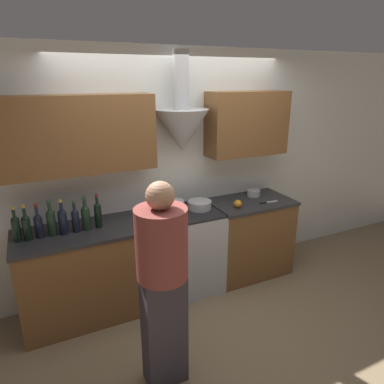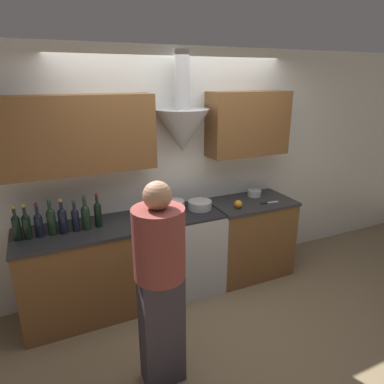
# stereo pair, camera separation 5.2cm
# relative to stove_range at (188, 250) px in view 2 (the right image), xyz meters

# --- Properties ---
(ground_plane) EXTENTS (12.00, 12.00, 0.00)m
(ground_plane) POSITION_rel_stove_range_xyz_m (0.00, -0.31, -0.47)
(ground_plane) COLOR #847051
(wall_back) EXTENTS (8.40, 0.56, 2.60)m
(wall_back) POSITION_rel_stove_range_xyz_m (-0.07, 0.27, 1.00)
(wall_back) COLOR silver
(wall_back) RESTS_ON ground_plane
(counter_left) EXTENTS (1.40, 0.62, 0.93)m
(counter_left) POSITION_rel_stove_range_xyz_m (-1.02, -0.00, -0.00)
(counter_left) COLOR brown
(counter_left) RESTS_ON ground_plane
(counter_right) EXTENTS (0.96, 0.62, 0.93)m
(counter_right) POSITION_rel_stove_range_xyz_m (0.80, -0.00, -0.00)
(counter_right) COLOR brown
(counter_right) RESTS_ON ground_plane
(stove_range) EXTENTS (0.66, 0.60, 0.93)m
(stove_range) POSITION_rel_stove_range_xyz_m (0.00, 0.00, 0.00)
(stove_range) COLOR #B7BABC
(stove_range) RESTS_ON ground_plane
(wine_bottle_0) EXTENTS (0.07, 0.07, 0.32)m
(wine_bottle_0) POSITION_rel_stove_range_xyz_m (-1.64, 0.00, 0.59)
(wine_bottle_0) COLOR black
(wine_bottle_0) RESTS_ON counter_left
(wine_bottle_1) EXTENTS (0.07, 0.07, 0.32)m
(wine_bottle_1) POSITION_rel_stove_range_xyz_m (-1.56, -0.00, 0.59)
(wine_bottle_1) COLOR black
(wine_bottle_1) RESTS_ON counter_left
(wine_bottle_2) EXTENTS (0.07, 0.07, 0.32)m
(wine_bottle_2) POSITION_rel_stove_range_xyz_m (-1.46, 0.01, 0.59)
(wine_bottle_2) COLOR black
(wine_bottle_2) RESTS_ON counter_left
(wine_bottle_3) EXTENTS (0.08, 0.08, 0.34)m
(wine_bottle_3) POSITION_rel_stove_range_xyz_m (-1.35, 0.00, 0.60)
(wine_bottle_3) COLOR black
(wine_bottle_3) RESTS_ON counter_left
(wine_bottle_4) EXTENTS (0.08, 0.08, 0.33)m
(wine_bottle_4) POSITION_rel_stove_range_xyz_m (-1.26, -0.01, 0.60)
(wine_bottle_4) COLOR black
(wine_bottle_4) RESTS_ON counter_left
(wine_bottle_5) EXTENTS (0.07, 0.07, 0.30)m
(wine_bottle_5) POSITION_rel_stove_range_xyz_m (-1.14, -0.01, 0.58)
(wine_bottle_5) COLOR black
(wine_bottle_5) RESTS_ON counter_left
(wine_bottle_6) EXTENTS (0.08, 0.08, 0.33)m
(wine_bottle_6) POSITION_rel_stove_range_xyz_m (-1.05, -0.01, 0.60)
(wine_bottle_6) COLOR black
(wine_bottle_6) RESTS_ON counter_left
(wine_bottle_7) EXTENTS (0.07, 0.07, 0.33)m
(wine_bottle_7) POSITION_rel_stove_range_xyz_m (-0.94, 0.01, 0.60)
(wine_bottle_7) COLOR black
(wine_bottle_7) RESTS_ON counter_left
(stock_pot) EXTENTS (0.23, 0.23, 0.13)m
(stock_pot) POSITION_rel_stove_range_xyz_m (-0.15, 0.05, 0.52)
(stock_pot) COLOR #B7BABC
(stock_pot) RESTS_ON stove_range
(mixing_bowl) EXTENTS (0.26, 0.26, 0.09)m
(mixing_bowl) POSITION_rel_stove_range_xyz_m (0.15, 0.02, 0.51)
(mixing_bowl) COLOR #B7BABC
(mixing_bowl) RESTS_ON stove_range
(orange_fruit) EXTENTS (0.09, 0.09, 0.09)m
(orange_fruit) POSITION_rel_stove_range_xyz_m (0.54, -0.13, 0.51)
(orange_fruit) COLOR orange
(orange_fruit) RESTS_ON counter_right
(saucepan) EXTENTS (0.16, 0.16, 0.08)m
(saucepan) POSITION_rel_stove_range_xyz_m (0.93, 0.12, 0.50)
(saucepan) COLOR #B7BABC
(saucepan) RESTS_ON counter_right
(chefs_knife) EXTENTS (0.23, 0.05, 0.01)m
(chefs_knife) POSITION_rel_stove_range_xyz_m (0.95, -0.15, 0.47)
(chefs_knife) COLOR silver
(chefs_knife) RESTS_ON counter_right
(person_foreground_left) EXTENTS (0.37, 0.37, 1.65)m
(person_foreground_left) POSITION_rel_stove_range_xyz_m (-0.70, -1.07, 0.43)
(person_foreground_left) COLOR #38333D
(person_foreground_left) RESTS_ON ground_plane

